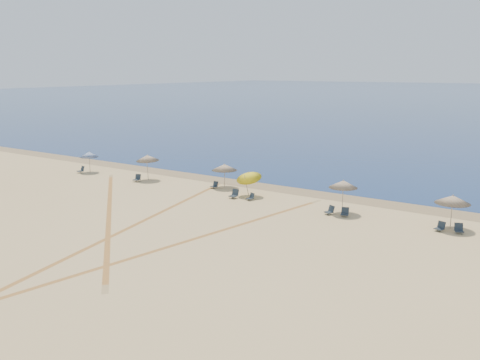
# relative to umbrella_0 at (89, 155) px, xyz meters

# --- Properties ---
(ground) EXTENTS (160.00, 160.00, 0.00)m
(ground) POSITION_rel_umbrella_0_xyz_m (18.60, -19.51, -1.90)
(ground) COLOR tan
(ground) RESTS_ON ground
(wet_sand) EXTENTS (500.00, 500.00, 0.00)m
(wet_sand) POSITION_rel_umbrella_0_xyz_m (18.60, 4.49, -1.90)
(wet_sand) COLOR olive
(wet_sand) RESTS_ON ground
(umbrella_0) EXTENTS (1.91, 1.91, 2.24)m
(umbrella_0) POSITION_rel_umbrella_0_xyz_m (0.00, 0.00, 0.00)
(umbrella_0) COLOR gray
(umbrella_0) RESTS_ON ground
(umbrella_1) EXTENTS (2.22, 2.25, 2.54)m
(umbrella_1) POSITION_rel_umbrella_0_xyz_m (7.76, 0.57, 0.29)
(umbrella_1) COLOR gray
(umbrella_1) RESTS_ON ground
(umbrella_2) EXTENTS (2.33, 2.33, 2.23)m
(umbrella_2) POSITION_rel_umbrella_0_xyz_m (15.90, 2.01, -0.01)
(umbrella_2) COLOR gray
(umbrella_2) RESTS_ON ground
(umbrella_3) EXTENTS (2.17, 2.23, 2.45)m
(umbrella_3) POSITION_rel_umbrella_0_xyz_m (19.49, 0.45, -0.09)
(umbrella_3) COLOR gray
(umbrella_3) RESTS_ON ground
(umbrella_4) EXTENTS (2.15, 2.15, 2.59)m
(umbrella_4) POSITION_rel_umbrella_0_xyz_m (28.20, -0.09, 0.34)
(umbrella_4) COLOR gray
(umbrella_4) RESTS_ON ground
(umbrella_5) EXTENTS (2.33, 2.33, 2.39)m
(umbrella_5) POSITION_rel_umbrella_0_xyz_m (35.83, 0.33, 0.15)
(umbrella_5) COLOR gray
(umbrella_5) RESTS_ON ground
(chair_0) EXTENTS (0.73, 0.80, 0.70)m
(chair_0) POSITION_rel_umbrella_0_xyz_m (-0.58, -0.66, -1.59)
(chair_0) COLOR black
(chair_0) RESTS_ON ground
(chair_1) EXTENTS (0.70, 0.78, 0.69)m
(chair_1) POSITION_rel_umbrella_0_xyz_m (7.35, -0.51, -1.59)
(chair_1) COLOR black
(chair_1) RESTS_ON ground
(chair_2) EXTENTS (0.56, 0.64, 0.62)m
(chair_2) POSITION_rel_umbrella_0_xyz_m (15.31, 1.28, -1.62)
(chair_2) COLOR black
(chair_2) RESTS_ON ground
(chair_3) EXTENTS (0.63, 0.73, 0.74)m
(chair_3) POSITION_rel_umbrella_0_xyz_m (18.83, -0.74, -1.57)
(chair_3) COLOR black
(chair_3) RESTS_ON ground
(chair_4) EXTENTS (0.66, 0.71, 0.60)m
(chair_4) POSITION_rel_umbrella_0_xyz_m (20.38, -0.59, -1.64)
(chair_4) COLOR black
(chair_4) RESTS_ON ground
(chair_5) EXTENTS (0.75, 0.80, 0.66)m
(chair_5) POSITION_rel_umbrella_0_xyz_m (27.57, -0.91, -1.61)
(chair_5) COLOR black
(chair_5) RESTS_ON ground
(chair_6) EXTENTS (0.69, 0.76, 0.66)m
(chair_6) POSITION_rel_umbrella_0_xyz_m (28.70, -0.81, -1.61)
(chair_6) COLOR black
(chair_6) RESTS_ON ground
(chair_7) EXTENTS (0.70, 0.76, 0.64)m
(chair_7) POSITION_rel_umbrella_0_xyz_m (35.37, -0.59, -1.62)
(chair_7) COLOR black
(chair_7) RESTS_ON ground
(chair_8) EXTENTS (0.73, 0.79, 0.66)m
(chair_8) POSITION_rel_umbrella_0_xyz_m (36.51, -0.38, -1.61)
(chair_8) COLOR black
(chair_8) RESTS_ON ground
(tire_tracks) EXTENTS (45.71, 40.34, 0.00)m
(tire_tracks) POSITION_rel_umbrella_0_xyz_m (17.65, -10.48, -1.90)
(tire_tracks) COLOR tan
(tire_tracks) RESTS_ON ground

